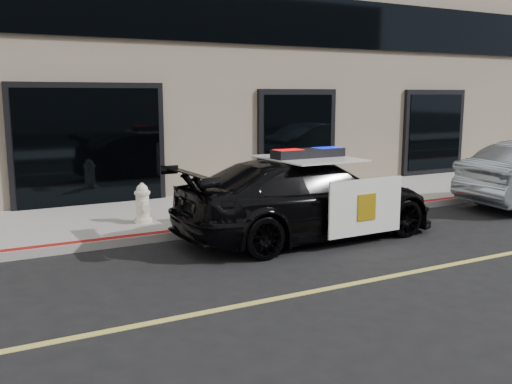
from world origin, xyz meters
name	(u,v)px	position (x,y,z in m)	size (l,w,h in m)	color
ground	(290,296)	(0.00, 0.00, 0.00)	(120.00, 120.00, 0.00)	black
sidewalk_n	(159,216)	(0.00, 5.25, 0.07)	(60.00, 3.50, 0.15)	gray
police_car	(308,198)	(1.94, 2.52, 0.74)	(2.41, 5.11, 1.65)	black
fire_hydrant	(143,204)	(-0.56, 4.52, 0.51)	(0.35, 0.49, 0.77)	white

